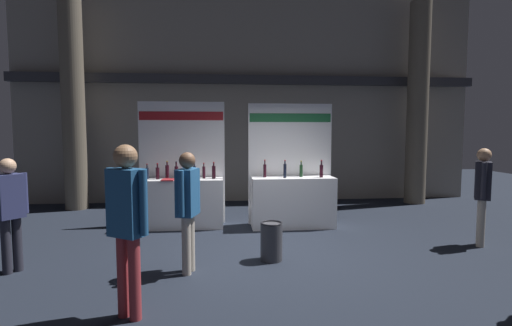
{
  "coord_description": "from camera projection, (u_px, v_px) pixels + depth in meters",
  "views": [
    {
      "loc": [
        -0.82,
        -5.9,
        1.96
      ],
      "look_at": [
        -0.21,
        0.7,
        1.41
      ],
      "focal_mm": 26.4,
      "sensor_mm": 36.0,
      "label": 1
    }
  ],
  "objects": [
    {
      "name": "ground_plane",
      "position": [
        273.0,
        253.0,
        6.09
      ],
      "size": [
        25.46,
        25.46,
        0.0
      ],
      "primitive_type": "plane",
      "color": "black"
    },
    {
      "name": "hall_colonnade",
      "position": [
        250.0,
        93.0,
        10.51
      ],
      "size": [
        12.73,
        1.26,
        6.16
      ],
      "color": "gray",
      "rests_on": "ground_plane"
    },
    {
      "name": "exhibitor_booth_0",
      "position": [
        181.0,
        196.0,
        7.76
      ],
      "size": [
        1.79,
        0.72,
        2.59
      ],
      "color": "white",
      "rests_on": "ground_plane"
    },
    {
      "name": "exhibitor_booth_1",
      "position": [
        292.0,
        196.0,
        7.79
      ],
      "size": [
        1.78,
        0.66,
        2.55
      ],
      "color": "white",
      "rests_on": "ground_plane"
    },
    {
      "name": "trash_bin",
      "position": [
        271.0,
        241.0,
        5.73
      ],
      "size": [
        0.34,
        0.34,
        0.59
      ],
      "color": "#38383D",
      "rests_on": "ground_plane"
    },
    {
      "name": "visitor_0",
      "position": [
        188.0,
        202.0,
        5.16
      ],
      "size": [
        0.32,
        0.53,
        1.68
      ],
      "rotation": [
        0.0,
        0.0,
        1.29
      ],
      "color": "#ADA393",
      "rests_on": "ground_plane"
    },
    {
      "name": "visitor_1",
      "position": [
        483.0,
        189.0,
        6.41
      ],
      "size": [
        0.37,
        0.42,
        1.68
      ],
      "rotation": [
        0.0,
        0.0,
        0.99
      ],
      "color": "#ADA393",
      "rests_on": "ground_plane"
    },
    {
      "name": "visitor_3",
      "position": [
        10.0,
        206.0,
        5.18
      ],
      "size": [
        0.39,
        0.4,
        1.6
      ],
      "rotation": [
        0.0,
        0.0,
        0.9
      ],
      "color": "#23232D",
      "rests_on": "ground_plane"
    },
    {
      "name": "visitor_4",
      "position": [
        127.0,
        215.0,
        3.88
      ],
      "size": [
        0.46,
        0.38,
        1.83
      ],
      "rotation": [
        0.0,
        0.0,
        5.73
      ],
      "color": "maroon",
      "rests_on": "ground_plane"
    }
  ]
}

